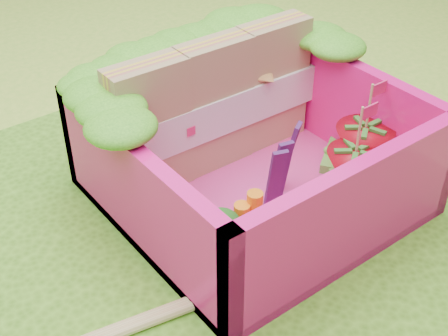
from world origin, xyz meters
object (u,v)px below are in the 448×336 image
strawberry_right (362,153)px  bento_box (253,150)px  sandwich_stack (215,105)px  broccoli (211,241)px  strawberry_left (353,175)px

strawberry_right → bento_box: bearing=152.8°
sandwich_stack → strawberry_right: size_ratio=2.30×
broccoli → strawberry_right: strawberry_right is taller
sandwich_stack → strawberry_left: sandwich_stack is taller
strawberry_right → broccoli: bearing=-174.9°
strawberry_left → strawberry_right: size_ratio=0.97×
broccoli → strawberry_left: 0.82m
broccoli → strawberry_right: 0.98m
sandwich_stack → strawberry_right: sandwich_stack is taller
sandwich_stack → bento_box: bearing=-90.9°
sandwich_stack → broccoli: (-0.50, -0.64, -0.14)m
strawberry_left → bento_box: bearing=133.4°
sandwich_stack → strawberry_left: size_ratio=2.38×
bento_box → sandwich_stack: sandwich_stack is taller
bento_box → broccoli: bearing=-145.9°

